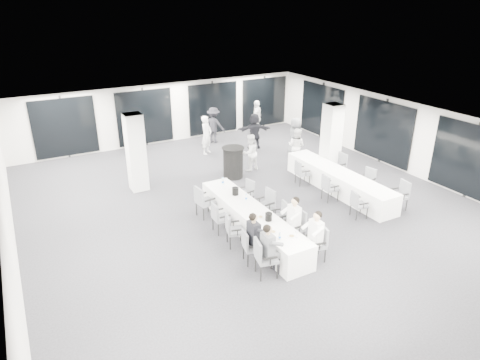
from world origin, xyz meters
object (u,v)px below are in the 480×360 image
at_px(chair_main_left_second, 250,245).
at_px(standing_guest_f, 254,129).
at_px(chair_main_left_fourth, 219,216).
at_px(standing_guest_d, 257,115).
at_px(chair_main_right_near, 319,241).
at_px(chair_side_right_near, 401,193).
at_px(banquet_table_side, 338,181).
at_px(standing_guest_a, 206,132).
at_px(standing_guest_g, 133,134).
at_px(banquet_table_main, 252,221).
at_px(chair_side_left_mid, 329,186).
at_px(chair_main_right_fourth, 267,203).
at_px(chair_side_right_far, 339,164).
at_px(ice_bucket_near, 269,217).
at_px(chair_side_right_mid, 368,179).
at_px(standing_guest_h, 296,144).
at_px(standing_guest_b, 250,150).
at_px(chair_main_left_far, 203,200).
at_px(standing_guest_c, 214,123).
at_px(chair_side_left_near, 358,203).
at_px(standing_guest_e, 295,134).
at_px(chair_main_right_far, 248,191).
at_px(chair_main_left_near, 263,256).
at_px(cocktail_table, 233,162).
at_px(chair_main_right_second, 297,224).
at_px(chair_main_left_mid, 233,229).
at_px(chair_side_left_far, 301,171).
at_px(chair_main_right_mid, 281,215).
at_px(ice_bucket_far, 235,191).

xyz_separation_m(chair_main_left_second, standing_guest_f, (4.84, 7.93, 0.41)).
xyz_separation_m(chair_main_left_fourth, standing_guest_d, (6.05, 7.91, 0.46)).
bearing_deg(chair_main_right_near, chair_side_right_near, -62.28).
distance_m(banquet_table_side, chair_side_right_near, 2.24).
bearing_deg(standing_guest_a, standing_guest_g, 112.88).
relative_size(banquet_table_main, chair_side_left_mid, 5.37).
relative_size(chair_main_right_fourth, chair_side_right_far, 1.00).
height_order(standing_guest_f, ice_bucket_near, standing_guest_f).
distance_m(chair_side_right_mid, standing_guest_h, 3.68).
xyz_separation_m(banquet_table_main, chair_side_right_near, (5.05, -1.01, 0.18)).
distance_m(chair_side_right_far, standing_guest_b, 3.51).
height_order(chair_main_left_far, standing_guest_b, standing_guest_b).
distance_m(chair_side_right_mid, standing_guest_g, 10.25).
xyz_separation_m(standing_guest_a, standing_guest_d, (3.42, 1.36, 0.03)).
height_order(banquet_table_main, standing_guest_c, standing_guest_c).
bearing_deg(standing_guest_g, banquet_table_main, -62.61).
distance_m(chair_side_right_far, ice_bucket_near, 5.70).
bearing_deg(chair_main_right_fourth, chair_side_left_near, -122.50).
height_order(chair_side_left_near, standing_guest_f, standing_guest_f).
bearing_deg(standing_guest_e, standing_guest_c, 36.58).
relative_size(chair_main_right_far, standing_guest_d, 0.43).
xyz_separation_m(standing_guest_c, ice_bucket_near, (-2.67, -9.06, -0.11)).
bearing_deg(chair_main_left_near, chair_main_right_near, 100.69).
xyz_separation_m(cocktail_table, chair_side_right_near, (3.52, -5.05, -0.06)).
height_order(chair_side_left_mid, chair_side_right_near, chair_side_right_near).
relative_size(chair_main_left_fourth, standing_guest_f, 0.50).
height_order(chair_main_right_second, standing_guest_h, standing_guest_h).
bearing_deg(standing_guest_g, chair_main_left_second, -68.18).
bearing_deg(standing_guest_e, standing_guest_f, 33.79).
distance_m(chair_main_left_fourth, ice_bucket_near, 1.59).
bearing_deg(standing_guest_g, chair_main_left_far, -67.88).
relative_size(standing_guest_c, standing_guest_f, 1.04).
bearing_deg(ice_bucket_near, chair_side_left_near, -0.21).
relative_size(chair_main_left_near, standing_guest_c, 0.53).
relative_size(chair_main_left_near, standing_guest_f, 0.55).
xyz_separation_m(chair_main_left_mid, chair_side_left_far, (4.22, 2.55, -0.01)).
distance_m(standing_guest_f, standing_guest_g, 5.43).
relative_size(cocktail_table, chair_main_left_far, 1.16).
distance_m(chair_main_right_mid, chair_main_right_fourth, 0.82).
height_order(banquet_table_side, chair_main_left_far, chair_main_left_far).
distance_m(banquet_table_main, standing_guest_b, 5.00).
bearing_deg(chair_main_right_far, chair_side_left_far, -91.73).
relative_size(chair_main_left_second, standing_guest_a, 0.48).
xyz_separation_m(chair_main_right_near, chair_side_left_mid, (2.56, 2.67, -0.02)).
height_order(chair_main_right_mid, ice_bucket_near, ice_bucket_near).
distance_m(standing_guest_a, standing_guest_h, 4.03).
height_order(cocktail_table, chair_main_right_fourth, cocktail_table).
distance_m(chair_main_left_second, chair_side_left_far, 5.48).
bearing_deg(standing_guest_a, chair_side_right_mid, -99.83).
bearing_deg(ice_bucket_far, standing_guest_a, 73.67).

